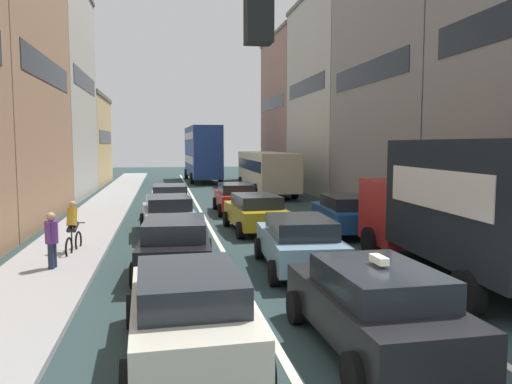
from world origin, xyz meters
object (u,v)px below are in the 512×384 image
(taxi_centre_lane_front, at_px, (374,305))
(sedan_left_lane_front, at_px, (188,310))
(cyclist_on_sidewalk, at_px, (73,229))
(removalist_box_truck, at_px, (462,205))
(wagon_left_lane_second, at_px, (175,244))
(bus_mid_queue_primary, at_px, (266,169))
(coupe_centre_lane_fourth, at_px, (236,197))
(sedan_left_lane_fourth, at_px, (170,199))
(pedestrian_near_kerb, at_px, (52,239))
(traffic_light_pole, at_px, (72,110))
(sedan_left_lane_third, at_px, (168,214))
(hatchback_centre_lane_third, at_px, (256,212))
(sedan_right_lane_behind_truck, at_px, (346,213))
(bus_far_queue_secondary, at_px, (202,151))
(sedan_centre_lane_second, at_px, (299,242))

(taxi_centre_lane_front, distance_m, sedan_left_lane_front, 3.08)
(cyclist_on_sidewalk, bearing_deg, removalist_box_truck, -110.49)
(wagon_left_lane_second, distance_m, bus_mid_queue_primary, 21.66)
(sedan_left_lane_front, relative_size, coupe_centre_lane_fourth, 1.01)
(taxi_centre_lane_front, bearing_deg, coupe_centre_lane_fourth, -1.75)
(sedan_left_lane_fourth, distance_m, pedestrian_near_kerb, 11.32)
(removalist_box_truck, xyz_separation_m, wagon_left_lane_second, (-6.98, 2.34, -1.18))
(traffic_light_pole, height_order, wagon_left_lane_second, traffic_light_pole)
(wagon_left_lane_second, relative_size, bus_mid_queue_primary, 0.42)
(sedan_left_lane_front, height_order, sedan_left_lane_third, same)
(traffic_light_pole, distance_m, taxi_centre_lane_front, 5.77)
(hatchback_centre_lane_third, relative_size, bus_mid_queue_primary, 0.42)
(sedan_right_lane_behind_truck, bearing_deg, removalist_box_truck, -173.73)
(removalist_box_truck, xyz_separation_m, bus_far_queue_secondary, (-3.68, 35.77, 0.86))
(coupe_centre_lane_fourth, height_order, sedan_left_lane_fourth, same)
(hatchback_centre_lane_third, distance_m, sedan_right_lane_behind_truck, 3.56)
(traffic_light_pole, distance_m, sedan_left_lane_third, 14.53)
(coupe_centre_lane_fourth, distance_m, bus_far_queue_secondary, 21.94)
(removalist_box_truck, height_order, bus_far_queue_secondary, bus_far_queue_secondary)
(taxi_centre_lane_front, xyz_separation_m, sedan_centre_lane_second, (0.21, 5.47, -0.00))
(wagon_left_lane_second, relative_size, sedan_right_lane_behind_truck, 0.99)
(removalist_box_truck, relative_size, pedestrian_near_kerb, 4.69)
(cyclist_on_sidewalk, bearing_deg, sedan_centre_lane_second, -109.29)
(taxi_centre_lane_front, relative_size, coupe_centre_lane_fourth, 1.00)
(bus_far_queue_secondary, height_order, cyclist_on_sidewalk, bus_far_queue_secondary)
(removalist_box_truck, bearing_deg, hatchback_centre_lane_third, 26.27)
(bus_mid_queue_primary, xyz_separation_m, cyclist_on_sidewalk, (-9.82, -17.90, -0.91))
(sedan_centre_lane_second, xyz_separation_m, pedestrian_near_kerb, (-6.62, 0.91, 0.15))
(sedan_left_lane_third, xyz_separation_m, cyclist_on_sidewalk, (-2.95, -3.32, 0.05))
(removalist_box_truck, xyz_separation_m, sedan_centre_lane_second, (-3.62, 1.97, -1.18))
(removalist_box_truck, distance_m, sedan_left_lane_front, 7.69)
(bus_mid_queue_primary, bearing_deg, sedan_right_lane_behind_truck, -179.26)
(sedan_right_lane_behind_truck, bearing_deg, pedestrian_near_kerb, 117.42)
(removalist_box_truck, bearing_deg, sedan_centre_lane_second, 63.74)
(sedan_left_lane_third, distance_m, cyclist_on_sidewalk, 4.44)
(sedan_centre_lane_second, bearing_deg, taxi_centre_lane_front, -178.58)
(sedan_left_lane_front, bearing_deg, taxi_centre_lane_front, -98.09)
(sedan_centre_lane_second, xyz_separation_m, bus_mid_queue_primary, (3.38, 20.94, 0.96))
(removalist_box_truck, relative_size, bus_mid_queue_primary, 0.74)
(traffic_light_pole, xyz_separation_m, sedan_right_lane_behind_truck, (7.86, 13.06, -3.02))
(sedan_left_lane_third, height_order, pedestrian_near_kerb, pedestrian_near_kerb)
(sedan_centre_lane_second, height_order, sedan_right_lane_behind_truck, same)
(sedan_centre_lane_second, relative_size, pedestrian_near_kerb, 2.65)
(taxi_centre_lane_front, bearing_deg, removalist_box_truck, -48.74)
(sedan_left_lane_fourth, distance_m, sedan_right_lane_behind_truck, 9.32)
(sedan_left_lane_fourth, bearing_deg, sedan_right_lane_behind_truck, -134.17)
(pedestrian_near_kerb, bearing_deg, hatchback_centre_lane_third, 49.77)
(hatchback_centre_lane_third, xyz_separation_m, coupe_centre_lane_fourth, (0.01, 5.65, 0.00))
(sedan_left_lane_front, relative_size, sedan_centre_lane_second, 0.99)
(coupe_centre_lane_fourth, xyz_separation_m, pedestrian_near_kerb, (-6.57, -11.04, 0.15))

